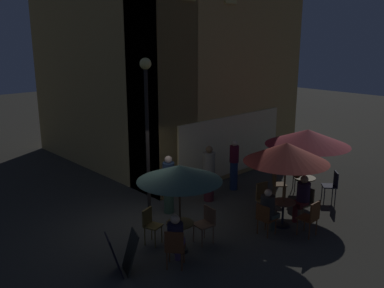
# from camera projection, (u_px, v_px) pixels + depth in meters

# --- Properties ---
(ground_plane) EXTENTS (60.00, 60.00, 0.00)m
(ground_plane) POSITION_uv_depth(u_px,v_px,m) (158.00, 229.00, 11.25)
(ground_plane) COLOR #37352E
(cafe_building) EXTENTS (7.34, 8.81, 8.90)m
(cafe_building) POSITION_uv_depth(u_px,v_px,m) (157.00, 52.00, 15.40)
(cafe_building) COLOR tan
(cafe_building) RESTS_ON ground
(street_lamp_near_corner) EXTENTS (0.31, 0.31, 4.48)m
(street_lamp_near_corner) POSITION_uv_depth(u_px,v_px,m) (147.00, 111.00, 11.44)
(street_lamp_near_corner) COLOR black
(street_lamp_near_corner) RESTS_ON ground
(menu_sandwich_board) EXTENTS (0.80, 0.74, 0.91)m
(menu_sandwich_board) POSITION_uv_depth(u_px,v_px,m) (122.00, 253.00, 9.07)
(menu_sandwich_board) COLOR black
(menu_sandwich_board) RESTS_ON ground
(cafe_table_0) EXTENTS (0.67, 0.67, 0.74)m
(cafe_table_0) POSITION_uv_depth(u_px,v_px,m) (180.00, 231.00, 10.00)
(cafe_table_0) COLOR black
(cafe_table_0) RESTS_ON ground
(cafe_table_1) EXTENTS (0.64, 0.64, 0.71)m
(cafe_table_1) POSITION_uv_depth(u_px,v_px,m) (283.00, 209.00, 11.32)
(cafe_table_1) COLOR black
(cafe_table_1) RESTS_ON ground
(cafe_table_2) EXTENTS (0.68, 0.68, 0.71)m
(cafe_table_2) POSITION_uv_depth(u_px,v_px,m) (304.00, 184.00, 13.24)
(cafe_table_2) COLOR black
(cafe_table_2) RESTS_ON ground
(patio_umbrella_0) EXTENTS (2.00, 2.00, 2.17)m
(patio_umbrella_0) POSITION_uv_depth(u_px,v_px,m) (180.00, 173.00, 9.63)
(patio_umbrella_0) COLOR black
(patio_umbrella_0) RESTS_ON ground
(patio_umbrella_1) EXTENTS (2.24, 2.24, 2.36)m
(patio_umbrella_1) POSITION_uv_depth(u_px,v_px,m) (286.00, 153.00, 10.91)
(patio_umbrella_1) COLOR black
(patio_umbrella_1) RESTS_ON ground
(patio_umbrella_2) EXTENTS (2.59, 2.59, 2.26)m
(patio_umbrella_2) POSITION_uv_depth(u_px,v_px,m) (308.00, 137.00, 12.86)
(patio_umbrella_2) COLOR black
(patio_umbrella_2) RESTS_ON ground
(cafe_chair_0) EXTENTS (0.49, 0.49, 0.91)m
(cafe_chair_0) POSITION_uv_depth(u_px,v_px,m) (206.00, 221.00, 10.44)
(cafe_chair_0) COLOR brown
(cafe_chair_0) RESTS_ON ground
(cafe_chair_1) EXTENTS (0.48, 0.48, 0.91)m
(cafe_chair_1) POSITION_uv_depth(u_px,v_px,m) (150.00, 222.00, 10.37)
(cafe_chair_1) COLOR brown
(cafe_chair_1) RESTS_ON ground
(cafe_chair_2) EXTENTS (0.59, 0.59, 0.93)m
(cafe_chair_2) POSITION_uv_depth(u_px,v_px,m) (175.00, 246.00, 9.22)
(cafe_chair_2) COLOR #5C3017
(cafe_chair_2) RESTS_ON ground
(cafe_chair_3) EXTENTS (0.41, 0.41, 0.86)m
(cafe_chair_3) POSITION_uv_depth(u_px,v_px,m) (265.00, 217.00, 10.79)
(cafe_chair_3) COLOR #5B2F15
(cafe_chair_3) RESTS_ON ground
(cafe_chair_4) EXTENTS (0.45, 0.45, 0.97)m
(cafe_chair_4) POSITION_uv_depth(u_px,v_px,m) (311.00, 216.00, 10.71)
(cafe_chair_4) COLOR #5E3116
(cafe_chair_4) RESTS_ON ground
(cafe_chair_5) EXTENTS (0.49, 0.49, 0.91)m
(cafe_chair_5) POSITION_uv_depth(u_px,v_px,m) (305.00, 200.00, 11.79)
(cafe_chair_5) COLOR brown
(cafe_chair_5) RESTS_ON ground
(cafe_chair_6) EXTENTS (0.47, 0.47, 0.98)m
(cafe_chair_6) POSITION_uv_depth(u_px,v_px,m) (263.00, 196.00, 11.98)
(cafe_chair_6) COLOR brown
(cafe_chair_6) RESTS_ON ground
(cafe_chair_7) EXTENTS (0.60, 0.60, 0.92)m
(cafe_chair_7) POSITION_uv_depth(u_px,v_px,m) (332.00, 183.00, 13.17)
(cafe_chair_7) COLOR black
(cafe_chair_7) RESTS_ON ground
(cafe_chair_8) EXTENTS (0.56, 0.56, 0.90)m
(cafe_chair_8) POSITION_uv_depth(u_px,v_px,m) (299.00, 173.00, 14.07)
(cafe_chair_8) COLOR black
(cafe_chair_8) RESTS_ON ground
(cafe_chair_9) EXTENTS (0.56, 0.56, 0.91)m
(cafe_chair_9) POSITION_uv_depth(u_px,v_px,m) (277.00, 182.00, 13.20)
(cafe_chair_9) COLOR brown
(cafe_chair_9) RESTS_ON ground
(patron_seated_0) EXTENTS (0.54, 0.52, 1.25)m
(patron_seated_0) POSITION_uv_depth(u_px,v_px,m) (176.00, 237.00, 9.32)
(patron_seated_0) COLOR #543A5C
(patron_seated_0) RESTS_ON ground
(patron_seated_1) EXTENTS (0.56, 0.37, 1.25)m
(patron_seated_1) POSITION_uv_depth(u_px,v_px,m) (269.00, 208.00, 10.83)
(patron_seated_1) COLOR #333D34
(patron_seated_1) RESTS_ON ground
(patron_seated_2) EXTENTS (0.55, 0.42, 1.30)m
(patron_seated_2) POSITION_uv_depth(u_px,v_px,m) (302.00, 195.00, 11.67)
(patron_seated_2) COLOR #531518
(patron_seated_2) RESTS_ON ground
(patron_seated_3) EXTENTS (0.49, 0.49, 1.24)m
(patron_seated_3) POSITION_uv_depth(u_px,v_px,m) (300.00, 171.00, 13.90)
(patron_seated_3) COLOR #2E3E36
(patron_seated_3) RESTS_ON ground
(patron_standing_4) EXTENTS (0.31, 0.31, 1.71)m
(patron_standing_4) POSITION_uv_depth(u_px,v_px,m) (234.00, 165.00, 13.96)
(patron_standing_4) COLOR navy
(patron_standing_4) RESTS_ON ground
(patron_standing_5) EXTENTS (0.34, 0.34, 1.73)m
(patron_standing_5) POSITION_uv_depth(u_px,v_px,m) (169.00, 184.00, 12.11)
(patron_standing_5) COLOR #2E4733
(patron_standing_5) RESTS_ON ground
(patron_standing_6) EXTENTS (0.37, 0.37, 1.78)m
(patron_standing_6) POSITION_uv_depth(u_px,v_px,m) (209.00, 173.00, 13.00)
(patron_standing_6) COLOR #481A1F
(patron_standing_6) RESTS_ON ground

